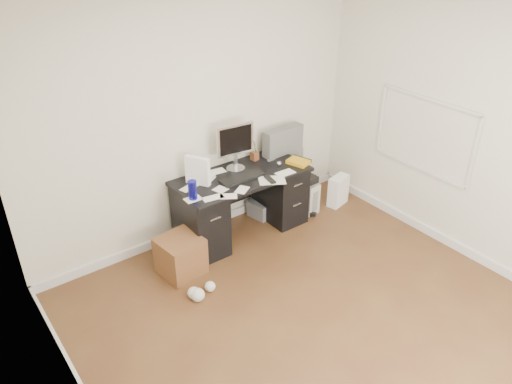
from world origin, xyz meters
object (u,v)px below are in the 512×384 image
Objects in this scene: desk at (242,202)px; keyboard at (242,178)px; lcd_monitor at (235,147)px; pc_tower at (304,195)px; office_chair at (292,174)px; wicker_basket at (181,256)px.

desk is 0.38m from keyboard.
pc_tower is at bearing -4.74° from lcd_monitor.
desk is at bearing 174.44° from pc_tower.
office_chair is (0.70, -0.15, -0.49)m from lcd_monitor.
keyboard is at bearing -101.58° from lcd_monitor.
lcd_monitor is at bearing 21.21° from wicker_basket.
wicker_basket is at bearing -151.96° from lcd_monitor.
pc_tower is at bearing 2.34° from keyboard.
keyboard is (-0.08, -0.23, -0.26)m from lcd_monitor.
wicker_basket reaches higher than pc_tower.
lcd_monitor is at bearing 71.03° from keyboard.
lcd_monitor reaches higher than wicker_basket.
pc_tower is 0.98× the size of wicker_basket.
office_chair is at bearing -0.25° from desk.
desk is at bearing -90.87° from lcd_monitor.
office_chair is at bearing 7.62° from wicker_basket.
wicker_basket is (-1.65, -0.22, -0.33)m from office_chair.
keyboard reaches higher than wicker_basket.
office_chair is (0.78, 0.08, -0.23)m from keyboard.
pc_tower is (0.18, -0.03, -0.33)m from office_chair.
pc_tower is (0.96, 0.05, -0.57)m from keyboard.
office_chair is 2.69× the size of pc_tower.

